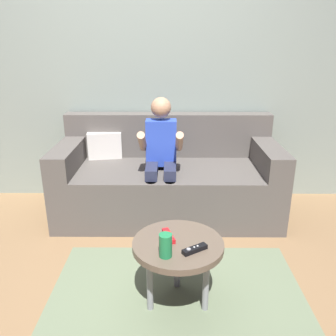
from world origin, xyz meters
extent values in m
plane|color=olive|center=(0.00, 0.00, 0.00)|extent=(8.13, 8.13, 0.00)
cube|color=gray|center=(0.00, 1.59, 1.25)|extent=(4.06, 0.05, 2.50)
cube|color=#56514C|center=(0.25, 1.15, 0.22)|extent=(1.82, 0.80, 0.43)
cube|color=#56514C|center=(0.25, 1.47, 0.62)|extent=(1.82, 0.16, 0.38)
cube|color=#56514C|center=(-0.57, 1.15, 0.53)|extent=(0.18, 0.80, 0.20)
cube|color=#56514C|center=(1.07, 1.15, 0.53)|extent=(0.18, 0.80, 0.20)
cube|color=silver|center=(-0.31, 1.39, 0.55)|extent=(0.31, 0.17, 0.24)
cylinder|color=#282D47|center=(0.12, 0.81, 0.22)|extent=(0.08, 0.08, 0.43)
cylinder|color=#282D47|center=(0.27, 0.81, 0.22)|extent=(0.08, 0.08, 0.43)
cube|color=#282D47|center=(0.12, 0.96, 0.47)|extent=(0.09, 0.30, 0.09)
cube|color=#282D47|center=(0.27, 0.96, 0.47)|extent=(0.09, 0.30, 0.09)
cube|color=blue|center=(0.20, 1.11, 0.65)|extent=(0.24, 0.14, 0.37)
cylinder|color=tan|center=(0.05, 0.98, 0.70)|extent=(0.06, 0.26, 0.21)
cylinder|color=tan|center=(0.34, 0.98, 0.70)|extent=(0.06, 0.26, 0.21)
sphere|color=tan|center=(0.20, 1.11, 0.93)|extent=(0.16, 0.16, 0.16)
cylinder|color=brown|center=(0.31, 0.03, 0.39)|extent=(0.49, 0.49, 0.04)
cylinder|color=gray|center=(0.16, -0.01, 0.19)|extent=(0.04, 0.04, 0.37)
cylinder|color=gray|center=(0.46, -0.01, 0.19)|extent=(0.04, 0.04, 0.37)
cylinder|color=gray|center=(0.31, 0.18, 0.19)|extent=(0.04, 0.04, 0.37)
cube|color=#6B7A5B|center=(0.31, 0.03, 0.00)|extent=(1.50, 1.13, 0.01)
cube|color=black|center=(0.39, -0.05, 0.42)|extent=(0.14, 0.11, 0.02)
cylinder|color=#99999E|center=(0.36, -0.08, 0.43)|extent=(0.02, 0.02, 0.00)
cylinder|color=silver|center=(0.39, -0.06, 0.43)|extent=(0.01, 0.01, 0.00)
cylinder|color=silver|center=(0.41, -0.05, 0.43)|extent=(0.01, 0.01, 0.00)
cube|color=red|center=(0.26, 0.07, 0.42)|extent=(0.08, 0.14, 0.02)
cylinder|color=#99999E|center=(0.27, 0.04, 0.43)|extent=(0.02, 0.02, 0.00)
cylinder|color=silver|center=(0.26, 0.07, 0.43)|extent=(0.01, 0.01, 0.00)
cylinder|color=silver|center=(0.25, 0.09, 0.43)|extent=(0.01, 0.01, 0.00)
cylinder|color=#1E7F47|center=(0.25, -0.10, 0.47)|extent=(0.07, 0.07, 0.12)
camera|label=1|loc=(0.27, -1.57, 1.41)|focal=37.08mm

